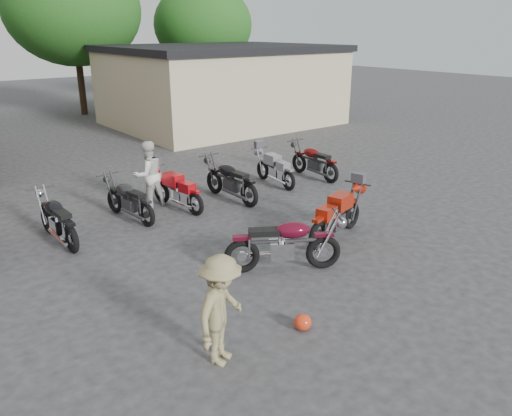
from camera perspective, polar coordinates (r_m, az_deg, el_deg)
ground at (r=9.41m, az=5.09°, el=-9.12°), size 90.00×90.00×0.00m
stucco_building at (r=25.46m, az=-3.99°, el=13.54°), size 10.00×8.00×3.50m
tree_2 at (r=29.58m, az=-19.97°, el=18.50°), size 7.04×7.04×8.80m
tree_3 at (r=33.09m, az=-6.00°, el=18.50°), size 6.08×6.08×7.60m
vintage_motorcycle at (r=9.76m, az=3.40°, el=-3.70°), size 2.30×1.80×1.30m
sportbike at (r=11.42m, az=9.25°, el=-0.55°), size 2.22×1.20×1.22m
helmet at (r=8.19m, az=5.35°, el=-12.86°), size 0.29×0.29×0.26m
person_light at (r=13.52m, az=-12.23°, el=3.75°), size 0.91×0.73×1.79m
person_tan at (r=7.13m, az=-4.00°, el=-11.60°), size 1.24×1.06×1.67m
row_bike_2 at (r=11.94m, az=-21.83°, el=-0.94°), size 0.75×2.07×1.19m
row_bike_3 at (r=12.83m, az=-14.38°, el=1.16°), size 0.93×2.03×1.14m
row_bike_4 at (r=13.32m, az=-9.08°, el=2.23°), size 0.93×2.03×1.13m
row_bike_5 at (r=13.87m, az=-2.99°, el=3.43°), size 0.82×2.19×1.25m
row_bike_6 at (r=15.27m, az=2.14°, el=4.72°), size 0.81×1.96×1.11m
row_bike_7 at (r=16.10m, az=6.62°, el=5.55°), size 0.74×2.08×1.19m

